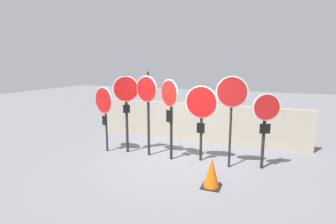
{
  "coord_description": "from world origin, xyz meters",
  "views": [
    {
      "loc": [
        2.46,
        -6.6,
        2.68
      ],
      "look_at": [
        -0.18,
        0.0,
        1.36
      ],
      "focal_mm": 28.0,
      "sensor_mm": 36.0,
      "label": 1
    }
  ],
  "objects": [
    {
      "name": "stop_sign_2",
      "position": [
        -0.83,
        0.04,
        1.7
      ],
      "size": [
        0.73,
        0.23,
        2.46
      ],
      "rotation": [
        0.0,
        0.0,
        -0.26
      ],
      "color": "black",
      "rests_on": "ground"
    },
    {
      "name": "stop_sign_3",
      "position": [
        -0.11,
        -0.03,
        1.58
      ],
      "size": [
        0.64,
        0.43,
        2.27
      ],
      "rotation": [
        0.0,
        0.0,
        -0.58
      ],
      "color": "black",
      "rests_on": "ground"
    },
    {
      "name": "fence_back",
      "position": [
        0.0,
        2.09,
        0.66
      ],
      "size": [
        7.48,
        0.12,
        1.31
      ],
      "color": "#A89E89",
      "rests_on": "ground"
    },
    {
      "name": "stop_sign_5",
      "position": [
        1.53,
        -0.01,
        1.79
      ],
      "size": [
        0.79,
        0.15,
        2.38
      ],
      "rotation": [
        0.0,
        0.0,
        0.09
      ],
      "color": "black",
      "rests_on": "ground"
    },
    {
      "name": "traffic_cone_0",
      "position": [
        1.35,
        -1.26,
        0.33
      ],
      "size": [
        0.42,
        0.42,
        0.67
      ],
      "color": "black",
      "rests_on": "ground"
    },
    {
      "name": "stop_sign_4",
      "position": [
        0.71,
        0.18,
        1.49
      ],
      "size": [
        0.88,
        0.14,
        2.1
      ],
      "rotation": [
        0.0,
        0.0,
        -0.02
      ],
      "color": "black",
      "rests_on": "ground"
    },
    {
      "name": "stop_sign_1",
      "position": [
        -1.53,
        0.05,
        1.66
      ],
      "size": [
        0.67,
        0.42,
        2.35
      ],
      "rotation": [
        0.0,
        0.0,
        0.55
      ],
      "color": "black",
      "rests_on": "ground"
    },
    {
      "name": "stop_sign_6",
      "position": [
        2.35,
        0.23,
        1.36
      ],
      "size": [
        0.65,
        0.28,
        1.96
      ],
      "rotation": [
        0.0,
        0.0,
        0.37
      ],
      "color": "black",
      "rests_on": "ground"
    },
    {
      "name": "stop_sign_0",
      "position": [
        -2.2,
        -0.11,
        1.45
      ],
      "size": [
        0.77,
        0.28,
        2.0
      ],
      "rotation": [
        0.0,
        0.0,
        -0.32
      ],
      "color": "black",
      "rests_on": "ground"
    },
    {
      "name": "ground_plane",
      "position": [
        0.0,
        0.0,
        0.0
      ],
      "size": [
        40.0,
        40.0,
        0.0
      ],
      "primitive_type": "plane",
      "color": "slate"
    }
  ]
}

